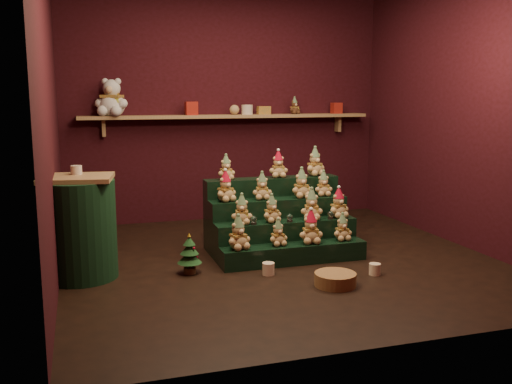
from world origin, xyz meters
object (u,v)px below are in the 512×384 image
object	(u,v)px
mug_left	(268,269)
wicker_basket	(335,279)
side_table	(79,228)
white_bear	(112,92)
mini_christmas_tree	(189,254)
snow_globe_a	(254,220)
snow_globe_b	(290,218)
mug_right	(375,269)
snow_globe_c	(331,215)
riser_tier_front	(294,254)
brown_bear	(295,106)

from	to	relation	value
mug_left	wicker_basket	bearing A→B (deg)	-45.35
side_table	white_bear	xyz separation A→B (m)	(0.42, 1.83, 1.15)
mini_christmas_tree	wicker_basket	world-z (taller)	mini_christmas_tree
snow_globe_a	snow_globe_b	distance (m)	0.36
snow_globe_a	mug_right	bearing A→B (deg)	-38.07
mini_christmas_tree	snow_globe_c	bearing A→B (deg)	7.19
riser_tier_front	brown_bear	world-z (taller)	brown_bear
snow_globe_b	snow_globe_c	bearing A→B (deg)	0.00
snow_globe_a	mug_left	world-z (taller)	snow_globe_a
riser_tier_front	snow_globe_a	xyz separation A→B (m)	(-0.35, 0.16, 0.31)
snow_globe_b	mug_right	distance (m)	0.95
snow_globe_b	wicker_basket	distance (m)	0.93
riser_tier_front	snow_globe_c	bearing A→B (deg)	19.96
riser_tier_front	white_bear	distance (m)	2.89
mug_right	white_bear	size ratio (longest dim) A/B	0.19
side_table	mini_christmas_tree	xyz separation A→B (m)	(0.91, -0.17, -0.26)
mug_right	brown_bear	xyz separation A→B (m)	(0.20, 2.52, 1.37)
snow_globe_a	brown_bear	world-z (taller)	brown_bear
side_table	snow_globe_b	bearing A→B (deg)	9.62
snow_globe_b	mug_left	xyz separation A→B (m)	(-0.36, -0.42, -0.35)
wicker_basket	white_bear	size ratio (longest dim) A/B	0.64
riser_tier_front	mini_christmas_tree	distance (m)	1.00
snow_globe_c	wicker_basket	xyz separation A→B (m)	(-0.35, -0.86, -0.35)
riser_tier_front	wicker_basket	bearing A→B (deg)	-82.36
side_table	riser_tier_front	bearing A→B (deg)	4.83
snow_globe_c	snow_globe_a	bearing A→B (deg)	180.00
snow_globe_b	mug_right	world-z (taller)	snow_globe_b
snow_globe_a	mug_left	bearing A→B (deg)	-89.23
side_table	mini_christmas_tree	bearing A→B (deg)	-1.12
snow_globe_c	mug_left	size ratio (longest dim) A/B	0.75
snow_globe_b	brown_bear	bearing A→B (deg)	67.91
snow_globe_b	brown_bear	world-z (taller)	brown_bear
wicker_basket	snow_globe_a	bearing A→B (deg)	117.08
snow_globe_a	snow_globe_c	xyz separation A→B (m)	(0.79, -0.00, -0.00)
white_bear	mini_christmas_tree	bearing A→B (deg)	-52.98
snow_globe_a	side_table	size ratio (longest dim) A/B	0.09
snow_globe_c	wicker_basket	bearing A→B (deg)	-111.81
snow_globe_b	mini_christmas_tree	xyz separation A→B (m)	(-1.01, -0.18, -0.22)
riser_tier_front	mug_left	distance (m)	0.43
snow_globe_b	side_table	xyz separation A→B (m)	(-1.92, -0.02, 0.04)
snow_globe_b	mug_left	world-z (taller)	snow_globe_b
snow_globe_a	wicker_basket	size ratio (longest dim) A/B	0.24
side_table	white_bear	world-z (taller)	white_bear
white_bear	brown_bear	world-z (taller)	white_bear
wicker_basket	white_bear	distance (m)	3.47
snow_globe_c	white_bear	world-z (taller)	white_bear
mini_christmas_tree	riser_tier_front	bearing A→B (deg)	1.21
mug_right	wicker_basket	size ratio (longest dim) A/B	0.29
mug_right	white_bear	world-z (taller)	white_bear
snow_globe_a	mug_right	distance (m)	1.19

